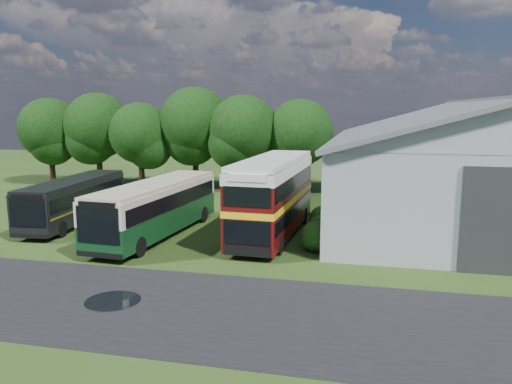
% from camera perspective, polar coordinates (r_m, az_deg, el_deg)
% --- Properties ---
extents(ground, '(120.00, 120.00, 0.00)m').
position_cam_1_polar(ground, '(22.99, -9.04, -9.82)').
color(ground, '#253C13').
rests_on(ground, ground).
extents(asphalt_road, '(60.00, 8.00, 0.02)m').
position_cam_1_polar(asphalt_road, '(19.40, -3.99, -13.46)').
color(asphalt_road, black).
rests_on(asphalt_road, ground).
extents(puddle, '(2.20, 2.20, 0.01)m').
position_cam_1_polar(puddle, '(21.08, -16.03, -11.91)').
color(puddle, black).
rests_on(puddle, ground).
extents(storage_shed, '(18.80, 24.80, 8.15)m').
position_cam_1_polar(storage_shed, '(36.82, 23.50, 3.43)').
color(storage_shed, gray).
rests_on(storage_shed, ground).
extents(tree_far_left, '(6.12, 6.12, 8.64)m').
position_cam_1_polar(tree_far_left, '(54.08, -22.50, 6.68)').
color(tree_far_left, black).
rests_on(tree_far_left, ground).
extents(tree_left_a, '(6.46, 6.46, 9.12)m').
position_cam_1_polar(tree_left_a, '(51.77, -17.65, 7.20)').
color(tree_left_a, black).
rests_on(tree_left_a, ground).
extents(tree_left_b, '(5.78, 5.78, 8.16)m').
position_cam_1_polar(tree_left_b, '(48.54, -13.10, 6.54)').
color(tree_left_b, black).
rests_on(tree_left_b, ground).
extents(tree_mid, '(6.80, 6.80, 9.60)m').
position_cam_1_polar(tree_mid, '(47.75, -7.00, 7.79)').
color(tree_mid, black).
rests_on(tree_mid, ground).
extents(tree_right_a, '(6.26, 6.26, 8.83)m').
position_cam_1_polar(tree_right_a, '(45.33, -1.42, 7.14)').
color(tree_right_a, black).
rests_on(tree_right_a, ground).
extents(tree_right_b, '(5.98, 5.98, 8.45)m').
position_cam_1_polar(tree_right_b, '(45.15, 5.03, 6.78)').
color(tree_right_b, black).
rests_on(tree_right_b, ground).
extents(shrub_front, '(1.70, 1.70, 1.70)m').
position_cam_1_polar(shrub_front, '(27.27, 6.89, -6.66)').
color(shrub_front, '#194714').
rests_on(shrub_front, ground).
extents(shrub_mid, '(1.60, 1.60, 1.60)m').
position_cam_1_polar(shrub_mid, '(29.19, 7.32, -5.59)').
color(shrub_mid, '#194714').
rests_on(shrub_mid, ground).
extents(shrub_back, '(1.80, 1.80, 1.80)m').
position_cam_1_polar(shrub_back, '(31.12, 7.69, -4.64)').
color(shrub_back, '#194714').
rests_on(shrub_back, ground).
extents(bus_green_single, '(3.57, 11.98, 3.26)m').
position_cam_1_polar(bus_green_single, '(30.36, -11.32, -1.74)').
color(bus_green_single, black).
rests_on(bus_green_single, ground).
extents(bus_maroon_double, '(3.27, 11.08, 4.72)m').
position_cam_1_polar(bus_maroon_double, '(29.62, 1.95, -0.63)').
color(bus_maroon_double, black).
rests_on(bus_maroon_double, ground).
extents(bus_dark_single, '(3.36, 10.86, 2.95)m').
position_cam_1_polar(bus_dark_single, '(35.38, -20.02, -0.82)').
color(bus_dark_single, black).
rests_on(bus_dark_single, ground).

